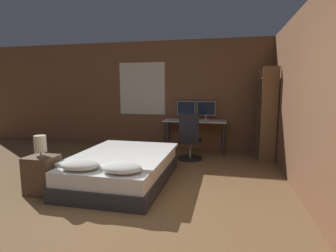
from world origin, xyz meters
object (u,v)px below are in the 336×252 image
(desk, at_px, (195,124))
(keyboard, at_px, (194,121))
(nightstand, at_px, (42,175))
(bookshelf, at_px, (267,111))
(computer_mouse, at_px, (205,121))
(office_chair, at_px, (190,142))
(monitor_left, at_px, (186,109))
(monitor_right, at_px, (206,109))
(bed, at_px, (123,168))
(bedside_lamp, at_px, (40,144))

(desk, distance_m, keyboard, 0.22)
(nightstand, distance_m, bookshelf, 4.43)
(computer_mouse, distance_m, bookshelf, 1.35)
(office_chair, bearing_deg, bookshelf, 15.66)
(monitor_left, bearing_deg, monitor_right, 0.00)
(monitor_right, xyz_separation_m, computer_mouse, (0.02, -0.38, -0.23))
(bed, distance_m, bookshelf, 3.29)
(desk, distance_m, computer_mouse, 0.34)
(nightstand, bearing_deg, desk, 58.43)
(nightstand, height_order, bedside_lamp, bedside_lamp)
(monitor_left, xyz_separation_m, computer_mouse, (0.51, -0.38, -0.23))
(nightstand, xyz_separation_m, office_chair, (1.84, 2.25, 0.11))
(bed, bearing_deg, office_chair, 61.19)
(bed, xyz_separation_m, nightstand, (-0.97, -0.67, 0.03))
(desk, relative_size, keyboard, 4.28)
(desk, distance_m, bookshelf, 1.65)
(nightstand, height_order, keyboard, keyboard)
(monitor_right, bearing_deg, bed, -113.96)
(monitor_right, distance_m, computer_mouse, 0.44)
(bed, height_order, computer_mouse, computer_mouse)
(nightstand, distance_m, bedside_lamp, 0.45)
(nightstand, relative_size, computer_mouse, 7.87)
(computer_mouse, bearing_deg, keyboard, 180.00)
(office_chair, bearing_deg, desk, 89.00)
(desk, xyz_separation_m, monitor_right, (0.24, 0.19, 0.35))
(bedside_lamp, height_order, bookshelf, bookshelf)
(desk, height_order, computer_mouse, computer_mouse)
(desk, relative_size, office_chair, 1.48)
(office_chair, bearing_deg, computer_mouse, 64.38)
(nightstand, xyz_separation_m, computer_mouse, (2.12, 2.83, 0.51))
(monitor_right, bearing_deg, desk, -141.88)
(desk, xyz_separation_m, bookshelf, (1.58, -0.32, 0.38))
(keyboard, xyz_separation_m, office_chair, (-0.01, -0.58, -0.40))
(monitor_left, bearing_deg, keyboard, -57.26)
(bed, relative_size, keyboard, 5.94)
(monitor_right, height_order, office_chair, monitor_right)
(bedside_lamp, relative_size, monitor_right, 0.68)
(office_chair, bearing_deg, monitor_right, 74.93)
(monitor_left, xyz_separation_m, keyboard, (0.24, -0.38, -0.24))
(nightstand, distance_m, monitor_right, 3.90)
(bed, bearing_deg, monitor_right, 66.04)
(monitor_left, height_order, computer_mouse, monitor_left)
(bedside_lamp, relative_size, keyboard, 0.89)
(nightstand, height_order, bookshelf, bookshelf)
(monitor_left, relative_size, computer_mouse, 6.37)
(monitor_right, xyz_separation_m, keyboard, (-0.24, -0.38, -0.24))
(nightstand, relative_size, office_chair, 0.55)
(desk, bearing_deg, bookshelf, -11.36)
(computer_mouse, bearing_deg, monitor_right, 92.84)
(keyboard, bearing_deg, bed, -112.28)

